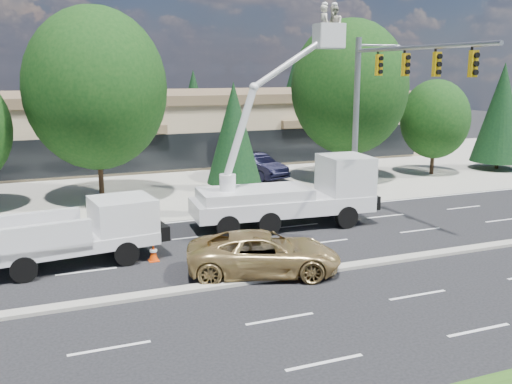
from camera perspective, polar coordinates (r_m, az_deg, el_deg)
name	(u,v)px	position (r m, az deg, el deg)	size (l,w,h in m)	color
ground	(243,283)	(20.25, -1.32, -9.07)	(140.00, 140.00, 0.00)	black
concrete_apron	(139,181)	(38.97, -11.62, 1.06)	(140.00, 22.00, 0.01)	#9C9A8D
road_median	(243,281)	(20.23, -1.32, -8.91)	(120.00, 0.55, 0.12)	#9C9A8D
strip_mall	(115,126)	(48.34, -13.89, 6.46)	(50.40, 15.40, 5.50)	tan
tree_front_d	(96,89)	(32.92, -15.72, 9.90)	(7.75, 7.75, 10.75)	#332114
tree_front_e	(234,133)	(34.89, -2.24, 5.93)	(3.37, 3.37, 6.63)	#332114
tree_front_f	(349,87)	(38.12, 9.33, 10.28)	(7.62, 7.62, 10.57)	#332114
tree_front_g	(435,119)	(42.26, 17.46, 6.96)	(4.83, 4.83, 6.70)	#332114
tree_front_h	(501,112)	(46.24, 23.33, 7.32)	(3.99, 3.99, 7.87)	#332114
tree_back_b	(54,84)	(59.78, -19.55, 10.17)	(5.66, 5.66, 11.15)	#332114
tree_back_c	(194,102)	(62.05, -6.25, 8.93)	(3.72, 3.72, 7.33)	#332114
tree_back_d	(295,92)	(66.23, 3.93, 9.98)	(4.60, 4.60, 9.06)	#332114
signal_mast	(380,95)	(29.82, 12.28, 9.43)	(2.76, 10.16, 9.00)	gray
utility_pickup	(85,238)	(22.92, -16.77, -4.43)	(6.52, 3.05, 2.41)	silver
bucket_truck	(298,180)	(27.03, 4.24, 1.17)	(8.74, 3.31, 10.30)	silver
traffic_cone_b	(153,252)	(22.71, -10.22, -5.97)	(0.40, 0.40, 0.70)	#EA3E07
traffic_cone_c	(227,246)	(23.20, -2.88, -5.40)	(0.40, 0.40, 0.70)	#EA3E07
minivan	(264,253)	(20.88, 0.80, -6.15)	(2.57, 5.58, 1.55)	tan
parked_car_east	(256,166)	(39.32, -0.04, 2.65)	(1.78, 5.10, 1.68)	black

